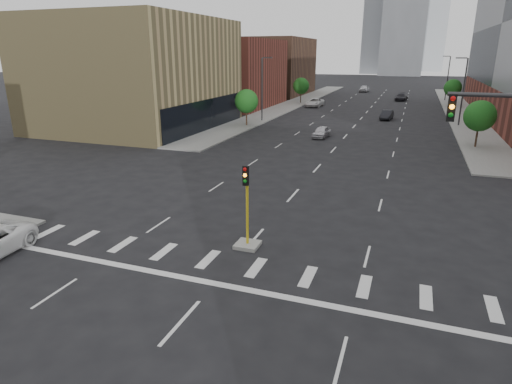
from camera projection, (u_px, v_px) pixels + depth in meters
The scene contains 20 objects.
ground at pixel (151, 356), 14.27m from camera, with size 400.00×400.00×0.00m, color black.
sidewalk_left_far at pixel (294, 103), 85.24m from camera, with size 5.00×92.00×0.15m, color gray.
sidewalk_right_far at pixel (459, 110), 75.50m from camera, with size 5.00×92.00×0.15m, color gray.
building_left_mid at pixel (138, 74), 56.77m from camera, with size 20.00×24.00×14.00m, color #A08D5A.
building_left_far_a at pixel (220, 73), 80.32m from camera, with size 20.00×22.00×12.00m, color brown.
building_left_far_b at pixel (265, 67), 103.40m from camera, with size 20.00×24.00×13.00m, color brown.
tower_mid at pixel (405, 23), 186.17m from camera, with size 18.00×18.00×44.00m, color slate.
median_traffic_signal at pixel (247, 230), 21.98m from camera, with size 1.20×1.20×4.40m.
streetlight_right_a at pixel (463, 89), 57.51m from camera, with size 1.60×0.22×9.07m.
streetlight_right_b at pixel (447, 76), 88.78m from camera, with size 1.60×0.22×9.07m.
streetlight_left at pixel (263, 87), 61.75m from camera, with size 1.60×0.22×9.07m.
tree_left_near at pixel (246, 101), 57.97m from camera, with size 3.20×3.20×4.85m.
tree_left_far at pixel (301, 86), 84.78m from camera, with size 3.20×3.20×4.85m.
tree_right_near at pixel (480, 116), 44.41m from camera, with size 3.20×3.20×4.85m.
tree_right_far at pixel (453, 88), 80.15m from camera, with size 3.20×3.20×4.85m.
car_near_left at pixel (321, 132), 50.95m from camera, with size 1.56×3.88×1.32m, color silver.
car_mid_right at pixel (387, 115), 64.68m from camera, with size 1.46×4.20×1.38m, color black.
car_far_left at pixel (315, 102), 80.30m from camera, with size 2.54×5.50×1.53m, color white.
car_deep_right at pixel (401, 97), 90.24m from camera, with size 2.10×5.15×1.50m, color black.
car_distant at pixel (364, 89), 110.45m from camera, with size 2.03×5.04×1.72m, color silver.
Camera 1 is at (7.36, -9.95, 9.63)m, focal length 30.00 mm.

